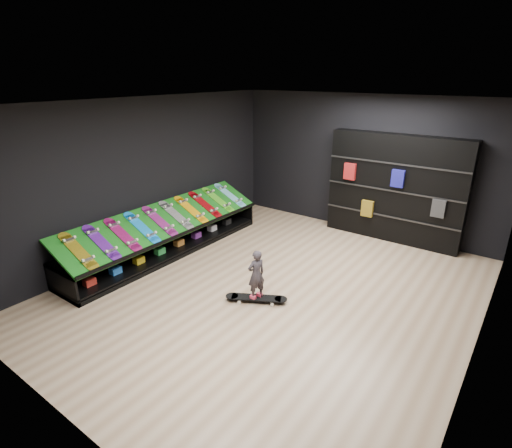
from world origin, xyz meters
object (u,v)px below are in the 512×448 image
Objects in this scene: floor_skateboard at (256,299)px; display_rack at (168,240)px; child at (256,283)px; back_shelving at (395,189)px.

display_rack is at bearing 139.97° from floor_skateboard.
child is at bearing 0.00° from floor_skateboard.
child reaches higher than display_rack.
back_shelving is 4.04m from floor_skateboard.
display_rack is at bearing -135.49° from back_shelving.
child is (-0.82, -3.80, -0.79)m from back_shelving.
back_shelving is at bearing 44.51° from display_rack.
floor_skateboard is (-0.82, -3.80, -1.08)m from back_shelving.
display_rack is at bearing -77.25° from child.
child reaches higher than floor_skateboard.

